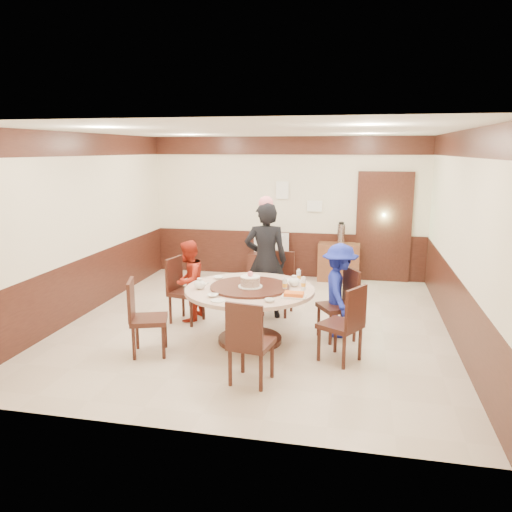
% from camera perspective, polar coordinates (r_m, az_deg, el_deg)
% --- Properties ---
extents(room, '(6.00, 6.04, 2.84)m').
position_cam_1_polar(room, '(7.25, 0.23, 0.39)').
color(room, beige).
rests_on(room, ground).
extents(banquet_table, '(1.72, 1.72, 0.78)m').
position_cam_1_polar(banquet_table, '(6.68, -0.71, -5.46)').
color(banquet_table, '#361811').
rests_on(banquet_table, ground).
extents(chair_0, '(0.61, 0.60, 0.97)m').
position_cam_1_polar(chair_0, '(6.96, 9.36, -6.89)').
color(chair_0, '#361811').
rests_on(chair_0, ground).
extents(chair_1, '(0.49, 0.50, 0.97)m').
position_cam_1_polar(chair_1, '(7.90, 2.51, -4.43)').
color(chair_1, '#361811').
rests_on(chair_1, ground).
extents(chair_2, '(0.53, 0.52, 0.97)m').
position_cam_1_polar(chair_2, '(7.60, -8.05, -5.21)').
color(chair_2, '#361811').
rests_on(chair_2, ground).
extents(chair_3, '(0.56, 0.56, 0.97)m').
position_cam_1_polar(chair_3, '(6.51, -12.27, -8.35)').
color(chair_3, '#361811').
rests_on(chair_3, ground).
extents(chair_4, '(0.50, 0.51, 0.97)m').
position_cam_1_polar(chair_4, '(5.62, -0.62, -11.43)').
color(chair_4, '#361811').
rests_on(chair_4, ground).
extents(chair_5, '(0.61, 0.60, 0.97)m').
position_cam_1_polar(chair_5, '(6.24, 9.73, -9.15)').
color(chair_5, '#361811').
rests_on(chair_5, ground).
extents(person_standing, '(0.71, 0.53, 1.78)m').
position_cam_1_polar(person_standing, '(7.60, 1.12, -0.51)').
color(person_standing, black).
rests_on(person_standing, ground).
extents(person_red, '(0.54, 0.65, 1.22)m').
position_cam_1_polar(person_red, '(7.58, -7.71, -2.83)').
color(person_red, '#AB2716').
rests_on(person_red, ground).
extents(person_blue, '(0.59, 0.90, 1.30)m').
position_cam_1_polar(person_blue, '(6.96, 9.51, -3.90)').
color(person_blue, '#172398').
rests_on(person_blue, ground).
extents(birthday_cake, '(0.32, 0.32, 0.21)m').
position_cam_1_polar(birthday_cake, '(6.55, -0.66, -2.91)').
color(birthday_cake, white).
rests_on(birthday_cake, banquet_table).
extents(teapot_left, '(0.17, 0.15, 0.13)m').
position_cam_1_polar(teapot_left, '(6.60, -6.43, -3.26)').
color(teapot_left, white).
rests_on(teapot_left, banquet_table).
extents(teapot_right, '(0.17, 0.15, 0.13)m').
position_cam_1_polar(teapot_right, '(6.71, 4.40, -2.96)').
color(teapot_right, white).
rests_on(teapot_right, banquet_table).
extents(bowl_0, '(0.14, 0.14, 0.03)m').
position_cam_1_polar(bowl_0, '(7.10, -4.32, -2.48)').
color(bowl_0, white).
rests_on(bowl_0, banquet_table).
extents(bowl_1, '(0.12, 0.12, 0.04)m').
position_cam_1_polar(bowl_1, '(6.02, 1.56, -5.09)').
color(bowl_1, white).
rests_on(bowl_1, banquet_table).
extents(bowl_2, '(0.14, 0.14, 0.03)m').
position_cam_1_polar(bowl_2, '(6.25, -4.96, -4.52)').
color(bowl_2, white).
rests_on(bowl_2, banquet_table).
extents(bowl_3, '(0.13, 0.13, 0.04)m').
position_cam_1_polar(bowl_3, '(6.35, 4.90, -4.21)').
color(bowl_3, white).
rests_on(bowl_3, banquet_table).
extents(saucer_near, '(0.18, 0.18, 0.01)m').
position_cam_1_polar(saucer_near, '(6.07, -4.36, -5.11)').
color(saucer_near, white).
rests_on(saucer_near, banquet_table).
extents(saucer_far, '(0.18, 0.18, 0.01)m').
position_cam_1_polar(saucer_far, '(7.02, 3.77, -2.74)').
color(saucer_far, white).
rests_on(saucer_far, banquet_table).
extents(shrimp_platter, '(0.30, 0.20, 0.06)m').
position_cam_1_polar(shrimp_platter, '(6.22, 4.35, -4.47)').
color(shrimp_platter, white).
rests_on(shrimp_platter, banquet_table).
extents(bottle_0, '(0.06, 0.06, 0.16)m').
position_cam_1_polar(bottle_0, '(6.49, 3.32, -3.28)').
color(bottle_0, white).
rests_on(bottle_0, banquet_table).
extents(bottle_1, '(0.06, 0.06, 0.16)m').
position_cam_1_polar(bottle_1, '(6.54, 5.44, -3.19)').
color(bottle_1, white).
rests_on(bottle_1, banquet_table).
extents(bottle_2, '(0.06, 0.06, 0.16)m').
position_cam_1_polar(bottle_2, '(6.93, 4.89, -2.31)').
color(bottle_2, white).
rests_on(bottle_2, banquet_table).
extents(tv_stand, '(0.85, 0.45, 0.50)m').
position_cam_1_polar(tv_stand, '(10.11, 1.66, -1.07)').
color(tv_stand, '#361811').
rests_on(tv_stand, ground).
extents(television, '(0.72, 0.12, 0.41)m').
position_cam_1_polar(television, '(10.01, 1.67, 1.48)').
color(television, gray).
rests_on(television, tv_stand).
extents(side_cabinet, '(0.80, 0.40, 0.75)m').
position_cam_1_polar(side_cabinet, '(9.97, 9.42, -0.68)').
color(side_cabinet, brown).
rests_on(side_cabinet, ground).
extents(thermos, '(0.15, 0.15, 0.38)m').
position_cam_1_polar(thermos, '(9.86, 9.70, 2.52)').
color(thermos, silver).
rests_on(thermos, side_cabinet).
extents(notice_left, '(0.25, 0.00, 0.35)m').
position_cam_1_polar(notice_left, '(10.04, 3.02, 7.51)').
color(notice_left, white).
rests_on(notice_left, room).
extents(notice_right, '(0.30, 0.00, 0.22)m').
position_cam_1_polar(notice_right, '(9.99, 6.70, 5.69)').
color(notice_right, white).
rests_on(notice_right, room).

